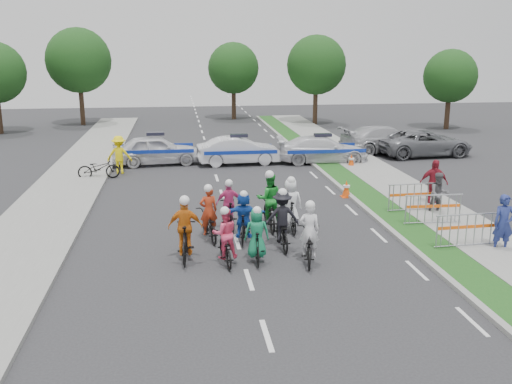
{
  "coord_description": "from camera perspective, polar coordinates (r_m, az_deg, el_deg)",
  "views": [
    {
      "loc": [
        -1.71,
        -13.74,
        5.9
      ],
      "look_at": [
        0.86,
        4.89,
        1.1
      ],
      "focal_mm": 40.0,
      "sensor_mm": 36.0,
      "label": 1
    }
  ],
  "objects": [
    {
      "name": "spectator_1",
      "position": [
        21.42,
        17.83,
        -0.2
      ],
      "size": [
        0.78,
        0.61,
        1.57
      ],
      "primitive_type": "imported",
      "rotation": [
        0.0,
        0.0,
        -0.03
      ],
      "color": "#545358",
      "rests_on": "ground"
    },
    {
      "name": "sidewalk_left",
      "position": [
        20.21,
        -21.24,
        -3.47
      ],
      "size": [
        3.0,
        60.0,
        0.13
      ],
      "primitive_type": "cube",
      "color": "gray",
      "rests_on": "ground"
    },
    {
      "name": "rider_8",
      "position": [
        18.95,
        1.31,
        -1.5
      ],
      "size": [
        0.84,
        1.96,
        2.0
      ],
      "rotation": [
        0.0,
        0.0,
        3.15
      ],
      "color": "black",
      "rests_on": "ground"
    },
    {
      "name": "rider_9",
      "position": [
        18.84,
        -2.71,
        -1.81
      ],
      "size": [
        0.9,
        1.68,
        1.73
      ],
      "rotation": [
        0.0,
        0.0,
        3.24
      ],
      "color": "black",
      "rests_on": "ground"
    },
    {
      "name": "parked_bike",
      "position": [
        27.16,
        -15.46,
        2.31
      ],
      "size": [
        1.93,
        0.81,
        0.99
      ],
      "primitive_type": "imported",
      "rotation": [
        0.0,
        0.0,
        1.66
      ],
      "color": "black",
      "rests_on": "ground"
    },
    {
      "name": "civilian_sedan",
      "position": [
        33.49,
        12.8,
        5.15
      ],
      "size": [
        5.53,
        2.84,
        1.53
      ],
      "primitive_type": "imported",
      "rotation": [
        0.0,
        0.0,
        1.71
      ],
      "color": "#ADAEB2",
      "rests_on": "ground"
    },
    {
      "name": "rider_4",
      "position": [
        17.16,
        2.6,
        -3.26
      ],
      "size": [
        1.04,
        1.83,
        1.86
      ],
      "rotation": [
        0.0,
        0.0,
        3.13
      ],
      "color": "black",
      "rests_on": "ground"
    },
    {
      "name": "tree_1",
      "position": [
        45.05,
        6.05,
        12.51
      ],
      "size": [
        4.55,
        4.55,
        6.82
      ],
      "color": "#382619",
      "rests_on": "ground"
    },
    {
      "name": "rider_7",
      "position": [
        18.69,
        3.44,
        -1.78
      ],
      "size": [
        0.79,
        1.78,
        1.86
      ],
      "rotation": [
        0.0,
        0.0,
        3.16
      ],
      "color": "black",
      "rests_on": "ground"
    },
    {
      "name": "grass_strip",
      "position": [
        21.02,
        13.43,
        -2.23
      ],
      "size": [
        1.2,
        60.0,
        0.11
      ],
      "primitive_type": "cube",
      "color": "#174516",
      "rests_on": "ground"
    },
    {
      "name": "barrier_1",
      "position": [
        20.05,
        17.28,
        -1.79
      ],
      "size": [
        2.01,
        0.55,
        1.12
      ],
      "primitive_type": null,
      "rotation": [
        0.0,
        0.0,
        -0.03
      ],
      "color": "#A5A8AD",
      "rests_on": "ground"
    },
    {
      "name": "civilian_suv",
      "position": [
        33.07,
        16.52,
        4.73
      ],
      "size": [
        5.39,
        2.81,
        1.45
      ],
      "primitive_type": "imported",
      "rotation": [
        0.0,
        0.0,
        1.65
      ],
      "color": "slate",
      "rests_on": "ground"
    },
    {
      "name": "police_car_0",
      "position": [
        29.8,
        -9.95,
        4.17
      ],
      "size": [
        4.61,
        2.25,
        1.51
      ],
      "primitive_type": "imported",
      "rotation": [
        0.0,
        0.0,
        1.68
      ],
      "color": "silver",
      "rests_on": "ground"
    },
    {
      "name": "rider_0",
      "position": [
        16.07,
        5.29,
        -4.99
      ],
      "size": [
        0.97,
        1.88,
        1.83
      ],
      "rotation": [
        0.0,
        0.0,
        2.94
      ],
      "color": "black",
      "rests_on": "ground"
    },
    {
      "name": "police_car_2",
      "position": [
        30.04,
        6.66,
        4.23
      ],
      "size": [
        4.9,
        2.34,
        1.38
      ],
      "primitive_type": "imported",
      "rotation": [
        0.0,
        0.0,
        1.48
      ],
      "color": "silver",
      "rests_on": "ground"
    },
    {
      "name": "rider_6",
      "position": [
        17.93,
        -4.75,
        -2.92
      ],
      "size": [
        0.92,
        1.86,
        1.81
      ],
      "rotation": [
        0.0,
        0.0,
        3.31
      ],
      "color": "black",
      "rests_on": "ground"
    },
    {
      "name": "cone_0",
      "position": [
        23.27,
        9.02,
        0.31
      ],
      "size": [
        0.4,
        0.4,
        0.7
      ],
      "color": "#F24C0C",
      "rests_on": "ground"
    },
    {
      "name": "marshal_hiviz",
      "position": [
        27.95,
        -13.51,
        3.64
      ],
      "size": [
        1.22,
        0.76,
        1.82
      ],
      "primitive_type": "imported",
      "rotation": [
        0.0,
        0.0,
        3.07
      ],
      "color": "yellow",
      "rests_on": "ground"
    },
    {
      "name": "barrier_2",
      "position": [
        21.46,
        15.5,
        -0.62
      ],
      "size": [
        2.02,
        0.58,
        1.12
      ],
      "primitive_type": null,
      "rotation": [
        0.0,
        0.0,
        0.04
      ],
      "color": "#A5A8AD",
      "rests_on": "ground"
    },
    {
      "name": "tree_4",
      "position": [
        48.0,
        -2.27,
        12.27
      ],
      "size": [
        4.2,
        4.2,
        6.3
      ],
      "color": "#382619",
      "rests_on": "ground"
    },
    {
      "name": "curb_right",
      "position": [
        20.78,
        11.63,
        -2.31
      ],
      "size": [
        0.2,
        60.0,
        0.12
      ],
      "primitive_type": "cube",
      "color": "gray",
      "rests_on": "ground"
    },
    {
      "name": "spectator_0",
      "position": [
        18.24,
        23.52,
        -2.91
      ],
      "size": [
        0.67,
        0.48,
        1.74
      ],
      "primitive_type": "imported",
      "rotation": [
        0.0,
        0.0,
        -0.09
      ],
      "color": "navy",
      "rests_on": "ground"
    },
    {
      "name": "rider_2",
      "position": [
        15.93,
        -3.13,
        -5.02
      ],
      "size": [
        0.75,
        1.69,
        1.68
      ],
      "rotation": [
        0.0,
        0.0,
        3.24
      ],
      "color": "black",
      "rests_on": "ground"
    },
    {
      "name": "tree_2",
      "position": [
        44.41,
        18.86,
        10.91
      ],
      "size": [
        3.85,
        3.85,
        5.77
      ],
      "color": "#382619",
      "rests_on": "ground"
    },
    {
      "name": "tree_3",
      "position": [
        46.33,
        -17.32,
        12.44
      ],
      "size": [
        4.9,
        4.9,
        7.35
      ],
      "color": "#382619",
      "rests_on": "ground"
    },
    {
      "name": "rider_5",
      "position": [
        17.6,
        -1.25,
        -2.82
      ],
      "size": [
        1.38,
        1.64,
        1.67
      ],
      "rotation": [
        0.0,
        0.0,
        2.97
      ],
      "color": "black",
      "rests_on": "ground"
    },
    {
      "name": "rider_1",
      "position": [
        16.01,
        0.07,
        -4.83
      ],
      "size": [
        0.72,
        1.6,
        1.66
      ],
      "rotation": [
        0.0,
        0.0,
        3.09
      ],
      "color": "black",
      "rests_on": "ground"
    },
    {
      "name": "cone_1",
      "position": [
        29.03,
        9.51,
        3.08
      ],
      "size": [
        0.4,
        0.4,
        0.7
      ],
      "color": "#F24C0C",
      "rests_on": "ground"
    },
    {
      "name": "sidewalk_right",
      "position": [
        21.73,
        17.86,
        -1.97
      ],
      "size": [
        2.4,
        60.0,
        0.13
      ],
      "primitive_type": "cube",
      "color": "gray",
      "rests_on": "ground"
    },
    {
      "name": "ground",
      "position": [
        15.05,
        -0.71,
        -8.76
      ],
      "size": [
        90.0,
        90.0,
        0.0
      ],
      "primitive_type": "plane",
      "color": "#28282B",
      "rests_on": "ground"
    },
    {
      "name": "barrier_0",
      "position": [
        18.1,
        20.29,
        -3.76
      ],
      "size": [
        2.02,
        0.59,
        1.12
      ],
      "primitive_type": null,
      "rotation": [
        0.0,
        0.0,
        0.05
      ],
      "color": "#A5A8AD",
      "rests_on": "ground"
    },
    {
      "name": "police_car_1",
      "position": [
        29.45,
        -1.72,
        4.15
      ],
      "size": [
        4.36,
        1.74,
        1.41
      ],
      "primitive_type": "imported",
      "rotation": [
        0.0,
        0.0,
        1.63
      ],
      "color": "silver",
      "rests_on": "ground"
    },
    {
      "name": "rider_3",
      "position": [
        16.24,
        -7.05,
        -4.33
      ],
      "size": [
        1.0,
        1.87,
        1.93
      ],
      "rotation": [
        0.0,
        0.0,
        3.05
      ],
      "color": "black",
      "rests_on": "ground"
    },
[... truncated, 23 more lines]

